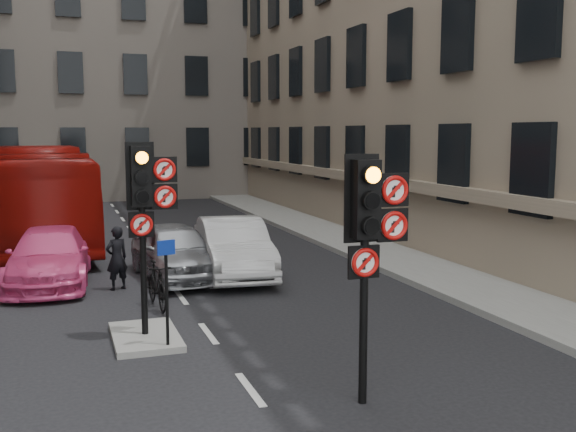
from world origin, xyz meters
TOP-DOWN VIEW (x-y plane):
  - pavement_right at (7.20, 12.00)m, footprint 3.00×50.00m
  - centre_island at (-1.20, 5.00)m, footprint 1.20×2.00m
  - building_far at (0.00, 38.00)m, footprint 30.00×14.00m
  - signal_near at (1.49, 0.99)m, footprint 0.91×0.40m
  - signal_far at (-1.11, 4.99)m, footprint 0.91×0.40m
  - car_silver at (0.22, 10.13)m, footprint 2.14×4.50m
  - car_white at (1.77, 9.97)m, footprint 2.05×4.83m
  - car_pink at (-2.92, 10.55)m, footprint 2.36×4.98m
  - bus_red at (-3.37, 17.42)m, footprint 3.76×12.36m
  - motorcycle at (-0.66, 7.27)m, footprint 0.61×1.74m
  - motorcyclist at (-1.35, 9.32)m, footprint 0.68×0.58m
  - info_sign at (-0.90, 4.18)m, footprint 0.32×0.13m

SIDE VIEW (x-z plane):
  - centre_island at x=-1.20m, z-range 0.00..0.12m
  - pavement_right at x=7.20m, z-range 0.00..0.16m
  - motorcycle at x=-0.66m, z-range 0.00..1.03m
  - car_pink at x=-2.92m, z-range 0.00..1.40m
  - car_silver at x=0.22m, z-range 0.00..1.49m
  - car_white at x=1.77m, z-range 0.00..1.55m
  - motorcyclist at x=-1.35m, z-range 0.00..1.58m
  - info_sign at x=-0.90m, z-range 0.40..2.28m
  - bus_red at x=-3.37m, z-range 0.00..3.39m
  - signal_near at x=1.49m, z-range 0.79..4.37m
  - signal_far at x=-1.11m, z-range 0.91..4.49m
  - building_far at x=0.00m, z-range 0.00..20.00m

